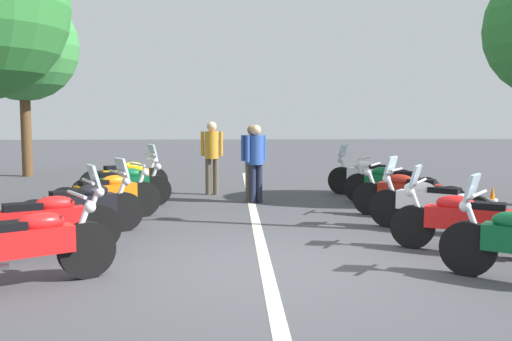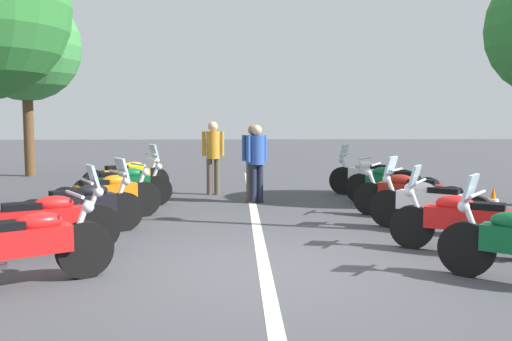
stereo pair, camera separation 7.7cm
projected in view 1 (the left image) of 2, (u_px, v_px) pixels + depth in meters
ground_plane at (266, 269)px, 7.04m from camera, size 80.00×80.00×0.00m
lane_centre_stripe at (255, 218)px, 10.52m from camera, size 16.92×0.16×0.01m
motorcycle_left_row_0 at (26, 246)px, 6.24m from camera, size 1.21×1.80×1.01m
motorcycle_left_row_1 at (43, 223)px, 7.56m from camera, size 1.12×1.96×1.23m
motorcycle_left_row_2 at (83, 207)px, 8.97m from camera, size 1.25×1.79×1.21m
motorcycle_left_row_3 at (107, 195)px, 10.30m from camera, size 1.28×1.84×1.01m
motorcycle_left_row_4 at (123, 186)px, 11.78m from camera, size 0.97×1.97×1.00m
motorcycle_left_row_5 at (126, 177)px, 13.19m from camera, size 1.18×1.89×1.23m
motorcycle_right_row_1 at (466, 220)px, 7.80m from camera, size 1.20×1.92×1.20m
motorcycle_right_row_2 at (428, 203)px, 9.31m from camera, size 1.32×1.75×1.22m
motorcycle_right_row_3 at (408, 193)px, 10.59m from camera, size 1.15×1.93×1.00m
motorcycle_right_row_4 at (391, 184)px, 12.06m from camera, size 1.33×1.81×1.00m
motorcycle_right_row_5 at (370, 176)px, 13.43m from camera, size 1.26×1.89×1.22m
traffic_cone_0 at (492, 203)px, 10.46m from camera, size 0.36×0.36×0.61m
bystander_0 at (212, 152)px, 13.66m from camera, size 0.32×0.53×1.76m
bystander_1 at (252, 157)px, 12.50m from camera, size 0.32×0.49×1.70m
bystander_2 at (256, 157)px, 12.36m from camera, size 0.33×0.46×1.70m
roadside_tree_0 at (23, 47)px, 17.60m from camera, size 3.38×3.38×5.74m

